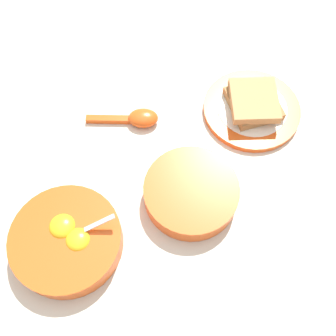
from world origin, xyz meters
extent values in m
plane|color=beige|center=(0.00, 0.00, 0.00)|extent=(3.00, 3.00, 0.00)
cylinder|color=#DB5119|center=(0.14, -0.18, 0.02)|extent=(0.18, 0.18, 0.04)
cylinder|color=white|center=(0.14, -0.18, 0.02)|extent=(0.14, 0.14, 0.02)
ellipsoid|color=yellow|center=(0.15, -0.17, 0.04)|extent=(0.04, 0.04, 0.02)
ellipsoid|color=yellow|center=(0.12, -0.18, 0.04)|extent=(0.04, 0.04, 0.02)
cylinder|color=black|center=(0.13, -0.17, 0.03)|extent=(0.04, 0.04, 0.00)
ellipsoid|color=silver|center=(0.14, -0.17, 0.04)|extent=(0.03, 0.02, 0.01)
cube|color=silver|center=(0.15, -0.13, 0.05)|extent=(0.02, 0.05, 0.03)
cylinder|color=#DB5119|center=(0.08, 0.23, 0.01)|extent=(0.19, 0.19, 0.01)
cylinder|color=white|center=(0.08, 0.23, 0.01)|extent=(0.13, 0.13, 0.00)
cube|color=#9E7042|center=(0.08, 0.23, 0.02)|extent=(0.11, 0.11, 0.02)
cube|color=tan|center=(0.09, 0.23, 0.04)|extent=(0.12, 0.12, 0.02)
ellipsoid|color=#DB5119|center=(-0.01, 0.04, 0.01)|extent=(0.06, 0.07, 0.03)
cube|color=#DB5119|center=(-0.04, -0.02, 0.01)|extent=(0.06, 0.08, 0.01)
cylinder|color=#DB5119|center=(0.17, 0.03, 0.02)|extent=(0.16, 0.16, 0.04)
cylinder|color=white|center=(0.17, 0.03, 0.03)|extent=(0.13, 0.13, 0.01)
camera|label=1|loc=(0.38, -0.14, 0.63)|focal=42.00mm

